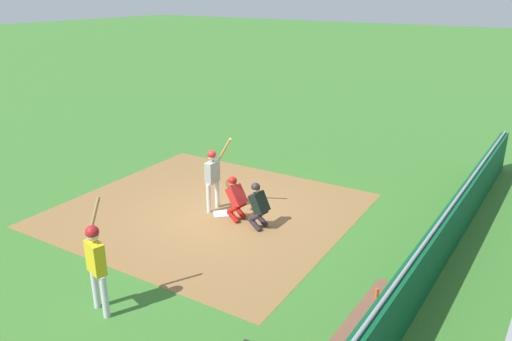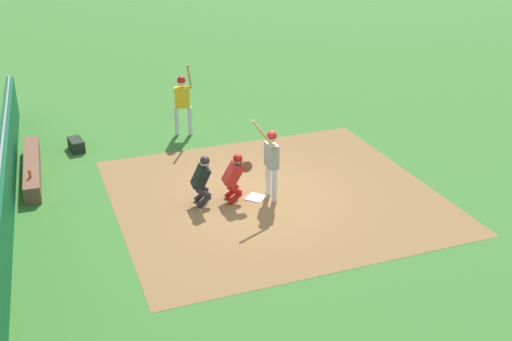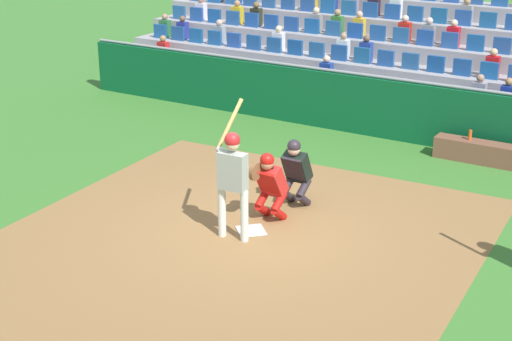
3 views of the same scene
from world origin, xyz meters
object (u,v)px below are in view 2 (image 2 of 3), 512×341
at_px(batter_at_plate, 271,157).
at_px(catcher_crouching, 235,175).
at_px(home_plate_marker, 256,197).
at_px(dugout_bench, 32,168).
at_px(on_deck_batter, 182,98).
at_px(water_bottle_on_bench, 30,174).
at_px(equipment_duffel_bag, 76,145).
at_px(home_plate_umpire, 202,178).

height_order(batter_at_plate, catcher_crouching, batter_at_plate).
relative_size(home_plate_marker, dugout_bench, 0.12).
height_order(dugout_bench, on_deck_batter, on_deck_batter).
xyz_separation_m(batter_at_plate, water_bottle_on_bench, (-2.13, -5.68, -0.58)).
relative_size(water_bottle_on_bench, on_deck_batter, 0.09).
height_order(batter_at_plate, on_deck_batter, on_deck_batter).
bearing_deg(batter_at_plate, equipment_duffel_bag, -136.71).
bearing_deg(home_plate_umpire, on_deck_batter, 173.58).
distance_m(batter_at_plate, on_deck_batter, 5.10).
relative_size(home_plate_umpire, water_bottle_on_bench, 6.08).
bearing_deg(home_plate_marker, on_deck_batter, -170.73).
height_order(dugout_bench, equipment_duffel_bag, dugout_bench).
height_order(catcher_crouching, equipment_duffel_bag, catcher_crouching).
bearing_deg(water_bottle_on_bench, equipment_duffel_bag, 154.23).
xyz_separation_m(dugout_bench, water_bottle_on_bench, (1.14, -0.01, 0.33)).
height_order(home_plate_marker, home_plate_umpire, home_plate_umpire).
height_order(home_plate_marker, equipment_duffel_bag, equipment_duffel_bag).
relative_size(catcher_crouching, on_deck_batter, 0.54).
relative_size(batter_at_plate, on_deck_batter, 0.94).
distance_m(dugout_bench, on_deck_batter, 4.92).
bearing_deg(on_deck_batter, dugout_bench, -69.42).
relative_size(catcher_crouching, home_plate_umpire, 0.98).
xyz_separation_m(catcher_crouching, equipment_duffel_bag, (-4.56, -3.54, -0.53)).
height_order(catcher_crouching, dugout_bench, catcher_crouching).
bearing_deg(catcher_crouching, on_deck_batter, -176.89).
bearing_deg(on_deck_batter, catcher_crouching, 3.11).
bearing_deg(equipment_duffel_bag, dugout_bench, -50.71).
xyz_separation_m(dugout_bench, equipment_duffel_bag, (-1.44, 1.23, -0.05)).
distance_m(dugout_bench, equipment_duffel_bag, 1.90).
bearing_deg(batter_at_plate, dugout_bench, -119.97).
xyz_separation_m(catcher_crouching, home_plate_umpire, (-0.08, -0.79, -0.01)).
bearing_deg(home_plate_marker, water_bottle_on_bench, -110.68).
distance_m(home_plate_umpire, water_bottle_on_bench, 4.43).
height_order(batter_at_plate, dugout_bench, batter_at_plate).
distance_m(equipment_duffel_bag, on_deck_batter, 3.45).
bearing_deg(home_plate_marker, home_plate_umpire, -94.61).
bearing_deg(water_bottle_on_bench, catcher_crouching, 67.57).
distance_m(home_plate_marker, home_plate_umpire, 1.49).
distance_m(catcher_crouching, equipment_duffel_bag, 5.80).
bearing_deg(equipment_duffel_bag, home_plate_umpire, 21.40).
xyz_separation_m(batter_at_plate, dugout_bench, (-3.27, -5.67, -0.91)).
bearing_deg(on_deck_batter, equipment_duffel_bag, -85.54).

